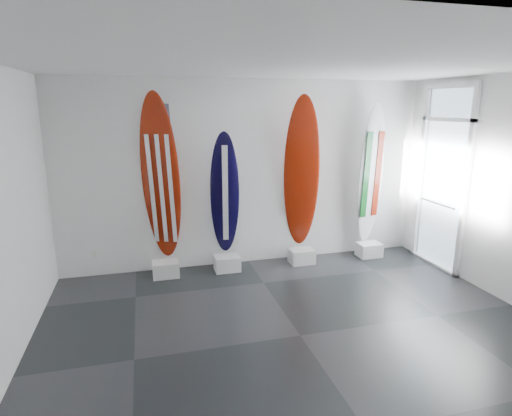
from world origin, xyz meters
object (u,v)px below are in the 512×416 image
object	(u,v)px
surfboard_usa	(161,179)
surfboard_navy	(225,194)
surfboard_swiss	(302,174)
surfboard_italy	(371,175)

from	to	relation	value
surfboard_usa	surfboard_navy	world-z (taller)	surfboard_usa
surfboard_swiss	surfboard_usa	bearing A→B (deg)	-162.35
surfboard_navy	surfboard_italy	xyz separation A→B (m)	(2.54, 0.00, 0.21)
surfboard_usa	surfboard_italy	size ratio (longest dim) A/B	1.08
surfboard_usa	surfboard_swiss	distance (m)	2.24
surfboard_usa	surfboard_navy	size ratio (longest dim) A/B	1.29
surfboard_navy	surfboard_swiss	world-z (taller)	surfboard_swiss
surfboard_usa	surfboard_swiss	bearing A→B (deg)	19.68
surfboard_swiss	surfboard_italy	bearing A→B (deg)	17.65
surfboard_swiss	surfboard_italy	world-z (taller)	surfboard_swiss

